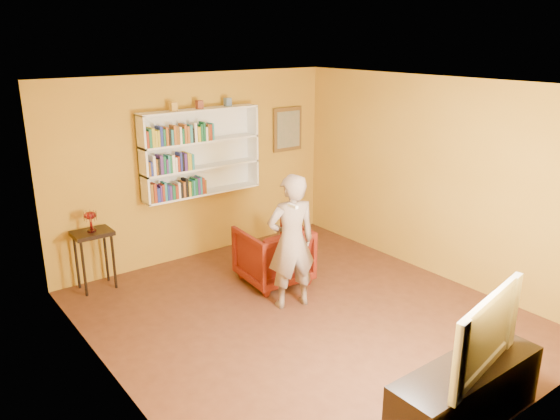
# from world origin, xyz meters

# --- Properties ---
(room_shell) EXTENTS (5.30, 5.80, 2.88)m
(room_shell) POSITION_xyz_m (0.00, 0.00, 1.02)
(room_shell) COLOR #4B2718
(room_shell) RESTS_ON ground
(bookshelf) EXTENTS (1.80, 0.29, 1.23)m
(bookshelf) POSITION_xyz_m (0.00, 2.41, 1.59)
(bookshelf) COLOR white
(bookshelf) RESTS_ON room_shell
(books_row_lower) EXTENTS (0.86, 0.19, 0.27)m
(books_row_lower) POSITION_xyz_m (-0.43, 2.30, 1.13)
(books_row_lower) COLOR brown
(books_row_lower) RESTS_ON bookshelf
(books_row_middle) EXTENTS (0.68, 0.19, 0.27)m
(books_row_middle) POSITION_xyz_m (-0.52, 2.30, 1.51)
(books_row_middle) COLOR brown
(books_row_middle) RESTS_ON bookshelf
(books_row_upper) EXTENTS (1.01, 0.19, 0.27)m
(books_row_upper) POSITION_xyz_m (-0.35, 2.30, 1.89)
(books_row_upper) COLOR maroon
(books_row_upper) RESTS_ON bookshelf
(ornament_left) EXTENTS (0.09, 0.09, 0.12)m
(ornament_left) POSITION_xyz_m (-0.39, 2.35, 2.27)
(ornament_left) COLOR gold
(ornament_left) RESTS_ON bookshelf
(ornament_centre) EXTENTS (0.09, 0.09, 0.12)m
(ornament_centre) POSITION_xyz_m (0.01, 2.35, 2.27)
(ornament_centre) COLOR brown
(ornament_centre) RESTS_ON bookshelf
(ornament_right) EXTENTS (0.09, 0.09, 0.12)m
(ornament_right) POSITION_xyz_m (0.47, 2.35, 2.27)
(ornament_right) COLOR slate
(ornament_right) RESTS_ON bookshelf
(framed_painting) EXTENTS (0.55, 0.05, 0.70)m
(framed_painting) POSITION_xyz_m (1.65, 2.46, 1.75)
(framed_painting) COLOR brown
(framed_painting) RESTS_ON room_shell
(console_table) EXTENTS (0.49, 0.37, 0.80)m
(console_table) POSITION_xyz_m (-1.69, 2.25, 0.66)
(console_table) COLOR black
(console_table) RESTS_ON ground
(ruby_lustre) EXTENTS (0.17, 0.16, 0.27)m
(ruby_lustre) POSITION_xyz_m (-1.69, 2.25, 0.99)
(ruby_lustre) COLOR maroon
(ruby_lustre) RESTS_ON console_table
(armchair) EXTENTS (0.90, 0.92, 0.78)m
(armchair) POSITION_xyz_m (0.29, 1.02, 0.39)
(armchair) COLOR #4F0A05
(armchair) RESTS_ON ground
(person) EXTENTS (0.69, 0.54, 1.67)m
(person) POSITION_xyz_m (0.06, 0.34, 0.84)
(person) COLOR #7D685B
(person) RESTS_ON ground
(game_remote) EXTENTS (0.04, 0.15, 0.04)m
(game_remote) POSITION_xyz_m (-0.12, 0.08, 1.38)
(game_remote) COLOR white
(game_remote) RESTS_ON person
(tv_cabinet) EXTENTS (1.55, 0.47, 0.56)m
(tv_cabinet) POSITION_xyz_m (-0.09, -2.25, 0.28)
(tv_cabinet) COLOR black
(tv_cabinet) RESTS_ON ground
(television) EXTENTS (1.20, 0.39, 0.69)m
(television) POSITION_xyz_m (-0.09, -2.25, 0.90)
(television) COLOR black
(television) RESTS_ON tv_cabinet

